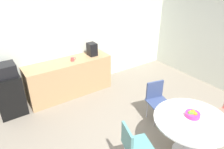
{
  "coord_description": "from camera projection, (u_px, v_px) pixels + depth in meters",
  "views": [
    {
      "loc": [
        -2.12,
        -1.7,
        2.89
      ],
      "look_at": [
        0.0,
        1.4,
        0.95
      ],
      "focal_mm": 33.33,
      "sensor_mm": 36.0,
      "label": 1
    }
  ],
  "objects": [
    {
      "name": "counter_block",
      "position": [
        70.0,
        78.0,
        5.16
      ],
      "size": [
        2.08,
        0.6,
        0.9
      ],
      "primitive_type": "cube",
      "color": "tan",
      "rests_on": "ground_plane"
    },
    {
      "name": "fruit_bowl",
      "position": [
        193.0,
        114.0,
        3.37
      ],
      "size": [
        0.23,
        0.23,
        0.13
      ],
      "color": "#D8338C",
      "rests_on": "round_table"
    },
    {
      "name": "wall_back",
      "position": [
        76.0,
        38.0,
        5.24
      ],
      "size": [
        6.0,
        0.1,
        2.6
      ],
      "primitive_type": "cube",
      "color": "silver",
      "rests_on": "ground_plane"
    },
    {
      "name": "round_table",
      "position": [
        190.0,
        125.0,
        3.39
      ],
      "size": [
        1.21,
        1.21,
        0.72
      ],
      "color": "silver",
      "rests_on": "ground_plane"
    },
    {
      "name": "coffee_maker",
      "position": [
        92.0,
        49.0,
        5.21
      ],
      "size": [
        0.2,
        0.24,
        0.32
      ],
      "primitive_type": "cube",
      "color": "black",
      "rests_on": "counter_block"
    },
    {
      "name": "mini_fridge",
      "position": [
        10.0,
        95.0,
        4.46
      ],
      "size": [
        0.54,
        0.54,
        0.9
      ],
      "primitive_type": "cube",
      "color": "black",
      "rests_on": "ground_plane"
    },
    {
      "name": "chair_navy",
      "position": [
        156.0,
        97.0,
        4.27
      ],
      "size": [
        0.51,
        0.51,
        0.83
      ],
      "color": "silver",
      "rests_on": "ground_plane"
    },
    {
      "name": "mug_green",
      "position": [
        93.0,
        54.0,
        5.26
      ],
      "size": [
        0.13,
        0.08,
        0.09
      ],
      "color": "black",
      "rests_on": "counter_block"
    },
    {
      "name": "mug_white",
      "position": [
        73.0,
        59.0,
        4.94
      ],
      "size": [
        0.13,
        0.08,
        0.09
      ],
      "color": "#D84C4C",
      "rests_on": "counter_block"
    },
    {
      "name": "chair_teal",
      "position": [
        133.0,
        143.0,
        3.14
      ],
      "size": [
        0.52,
        0.52,
        0.83
      ],
      "color": "silver",
      "rests_on": "ground_plane"
    },
    {
      "name": "microwave",
      "position": [
        3.0,
        71.0,
        4.19
      ],
      "size": [
        0.48,
        0.38,
        0.26
      ],
      "primitive_type": "cube",
      "color": "black",
      "rests_on": "mini_fridge"
    }
  ]
}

